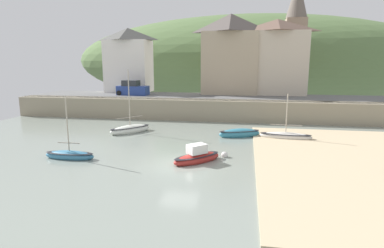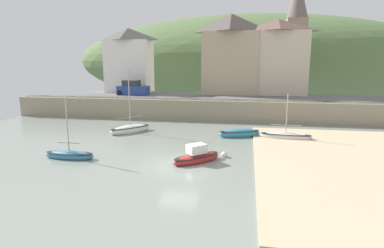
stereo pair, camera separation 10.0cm
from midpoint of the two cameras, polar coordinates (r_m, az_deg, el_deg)
The scene contains 14 objects.
ground at distance 12.77m, azimuth -5.44°, elevation -20.43°, with size 48.00×41.00×0.61m.
quay_seawall at distance 38.19m, azimuth 3.09°, elevation 2.86°, with size 48.00×9.40×2.40m.
hillside_backdrop at distance 75.25m, azimuth 10.45°, elevation 11.01°, with size 80.00×44.00×19.75m.
waterfront_building_left at distance 48.39m, azimuth -11.28°, elevation 11.16°, with size 6.50×4.63×9.11m.
waterfront_building_centre at distance 45.32m, azimuth 6.77°, elevation 12.34°, with size 7.68×6.04×10.72m.
waterfront_building_right at distance 45.40m, azimuth 14.70°, elevation 11.51°, with size 8.05×5.38×9.90m.
church_with_spire at distance 49.82m, azimuth 17.87°, elevation 15.01°, with size 3.00×3.00×16.00m.
fishing_boat_green at distance 24.59m, azimuth -21.08°, elevation -5.18°, with size 3.70×1.12×4.60m.
rowboat_small_beached at distance 29.83m, azimuth 16.22°, elevation -2.06°, with size 4.64×1.56×4.23m.
sailboat_tall_mast at distance 29.79m, azimuth 8.36°, elevation -1.67°, with size 4.06×2.50×0.97m.
sailboat_far_left at distance 22.15m, azimuth 0.75°, elevation -5.91°, with size 3.50×3.43×1.43m.
sailboat_nearest_shore at distance 31.74m, azimuth -11.03°, elevation -0.93°, with size 3.75×4.10×6.33m.
parked_car_near_slipway at distance 43.60m, azimuth -10.63°, elevation 6.16°, with size 4.18×1.90×1.95m.
mooring_buoy at distance 23.42m, azimuth 5.68°, elevation -5.52°, with size 0.49×0.49×0.49m.
Camera 1 is at (4.29, -20.05, 6.84)m, focal length 29.94 mm.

